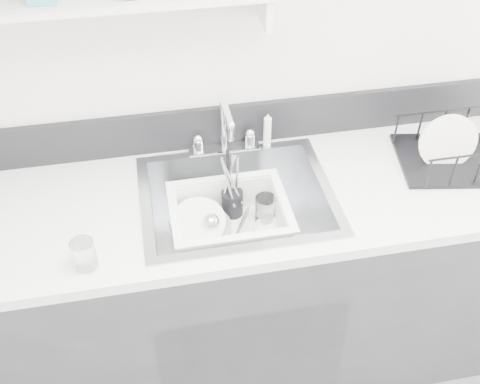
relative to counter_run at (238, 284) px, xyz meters
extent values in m
cube|color=silver|center=(0.00, 0.30, 0.84)|extent=(3.50, 0.02, 2.60)
cube|color=#2B2B2E|center=(0.00, 0.00, -0.02)|extent=(3.20, 0.62, 0.88)
cube|color=silver|center=(0.00, 0.00, 0.44)|extent=(3.20, 0.62, 0.04)
cube|color=black|center=(0.00, 0.30, 0.54)|extent=(3.20, 0.02, 0.16)
cube|color=silver|center=(0.00, 0.25, 0.47)|extent=(0.26, 0.06, 0.02)
cylinder|color=silver|center=(-0.10, 0.25, 0.50)|extent=(0.04, 0.04, 0.05)
cylinder|color=silver|center=(0.10, 0.25, 0.50)|extent=(0.04, 0.04, 0.05)
cylinder|color=silver|center=(0.00, 0.25, 0.57)|extent=(0.02, 0.02, 0.20)
cylinder|color=silver|center=(0.00, 0.18, 0.68)|extent=(0.02, 0.15, 0.02)
cylinder|color=white|center=(0.16, 0.25, 0.53)|extent=(0.03, 0.03, 0.14)
cube|color=silver|center=(-0.35, 0.23, 1.06)|extent=(1.00, 0.16, 0.02)
cube|color=silver|center=(0.13, 0.23, 1.00)|extent=(0.02, 0.14, 0.10)
cylinder|color=white|center=(-0.12, 0.01, 0.31)|extent=(0.21, 0.21, 0.01)
cylinder|color=white|center=(-0.12, 0.01, 0.33)|extent=(0.20, 0.20, 0.01)
cylinder|color=white|center=(-0.13, 0.01, 0.36)|extent=(0.23, 0.22, 0.08)
cylinder|color=black|center=(0.00, 0.08, 0.36)|extent=(0.08, 0.08, 0.10)
cylinder|color=silver|center=(-0.01, 0.09, 0.44)|extent=(0.01, 0.05, 0.19)
cylinder|color=silver|center=(0.01, 0.07, 0.43)|extent=(0.02, 0.04, 0.17)
cylinder|color=black|center=(-0.01, 0.09, 0.46)|extent=(0.01, 0.06, 0.21)
cylinder|color=white|center=(0.10, 0.02, 0.36)|extent=(0.08, 0.08, 0.10)
cylinder|color=white|center=(-0.49, -0.22, 0.51)|extent=(0.08, 0.08, 0.10)
imported|color=white|center=(0.10, -0.05, 0.32)|extent=(0.13, 0.13, 0.04)
camera|label=1|loc=(-0.25, -1.37, 1.70)|focal=42.00mm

